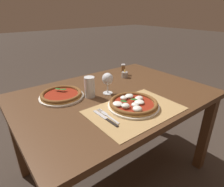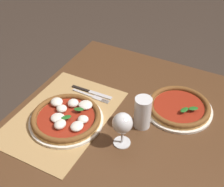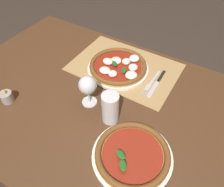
{
  "view_description": "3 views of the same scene",
  "coord_description": "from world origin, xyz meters",
  "px_view_note": "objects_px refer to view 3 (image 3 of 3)",
  "views": [
    {
      "loc": [
        -0.77,
        -0.97,
        1.3
      ],
      "look_at": [
        -0.11,
        -0.11,
        0.81
      ],
      "focal_mm": 30.0,
      "sensor_mm": 36.0,
      "label": 1
    },
    {
      "loc": [
        0.74,
        0.39,
        1.69
      ],
      "look_at": [
        -0.22,
        -0.11,
        0.81
      ],
      "focal_mm": 50.0,
      "sensor_mm": 36.0,
      "label": 2
    },
    {
      "loc": [
        -0.47,
        0.54,
        1.51
      ],
      "look_at": [
        -0.13,
        -0.01,
        0.82
      ],
      "focal_mm": 35.0,
      "sensor_mm": 36.0,
      "label": 3
    }
  ],
  "objects_px": {
    "fork": "(151,83)",
    "votive_candle": "(7,97)",
    "pizza_far": "(132,154)",
    "wine_glass": "(88,86)",
    "pizza_near": "(118,66)",
    "knife": "(157,83)",
    "pint_glass": "(110,108)"
  },
  "relations": [
    {
      "from": "pizza_far",
      "to": "wine_glass",
      "type": "xyz_separation_m",
      "value": [
        0.29,
        -0.14,
        0.09
      ]
    },
    {
      "from": "pizza_near",
      "to": "votive_candle",
      "type": "distance_m",
      "value": 0.56
    },
    {
      "from": "fork",
      "to": "votive_candle",
      "type": "bearing_deg",
      "value": 40.63
    },
    {
      "from": "pizza_near",
      "to": "pizza_far",
      "type": "bearing_deg",
      "value": 125.94
    },
    {
      "from": "pizza_far",
      "to": "fork",
      "type": "height_order",
      "value": "pizza_far"
    },
    {
      "from": "pizza_far",
      "to": "wine_glass",
      "type": "relative_size",
      "value": 1.97
    },
    {
      "from": "pizza_near",
      "to": "fork",
      "type": "xyz_separation_m",
      "value": [
        -0.19,
        0.01,
        -0.02
      ]
    },
    {
      "from": "knife",
      "to": "votive_candle",
      "type": "xyz_separation_m",
      "value": [
        0.55,
        0.46,
        0.02
      ]
    },
    {
      "from": "pint_glass",
      "to": "fork",
      "type": "relative_size",
      "value": 0.72
    },
    {
      "from": "pint_glass",
      "to": "votive_candle",
      "type": "xyz_separation_m",
      "value": [
        0.46,
        0.16,
        -0.05
      ]
    },
    {
      "from": "pint_glass",
      "to": "pizza_near",
      "type": "bearing_deg",
      "value": -66.09
    },
    {
      "from": "pizza_near",
      "to": "wine_glass",
      "type": "height_order",
      "value": "wine_glass"
    },
    {
      "from": "pizza_near",
      "to": "knife",
      "type": "xyz_separation_m",
      "value": [
        -0.22,
        -0.0,
        -0.02
      ]
    },
    {
      "from": "pint_glass",
      "to": "votive_candle",
      "type": "distance_m",
      "value": 0.49
    },
    {
      "from": "pizza_near",
      "to": "pizza_far",
      "type": "distance_m",
      "value": 0.5
    },
    {
      "from": "pint_glass",
      "to": "wine_glass",
      "type": "bearing_deg",
      "value": -12.76
    },
    {
      "from": "knife",
      "to": "votive_candle",
      "type": "distance_m",
      "value": 0.71
    },
    {
      "from": "pizza_far",
      "to": "fork",
      "type": "xyz_separation_m",
      "value": [
        0.1,
        -0.4,
        -0.01
      ]
    },
    {
      "from": "wine_glass",
      "to": "pizza_far",
      "type": "bearing_deg",
      "value": 154.6
    },
    {
      "from": "pint_glass",
      "to": "votive_candle",
      "type": "relative_size",
      "value": 2.01
    },
    {
      "from": "knife",
      "to": "pint_glass",
      "type": "bearing_deg",
      "value": 73.82
    },
    {
      "from": "wine_glass",
      "to": "votive_candle",
      "type": "distance_m",
      "value": 0.39
    },
    {
      "from": "pizza_near",
      "to": "wine_glass",
      "type": "bearing_deg",
      "value": 90.02
    },
    {
      "from": "pizza_far",
      "to": "knife",
      "type": "height_order",
      "value": "pizza_far"
    },
    {
      "from": "pizza_far",
      "to": "pint_glass",
      "type": "height_order",
      "value": "pint_glass"
    },
    {
      "from": "pizza_near",
      "to": "pizza_far",
      "type": "height_order",
      "value": "pizza_near"
    },
    {
      "from": "fork",
      "to": "knife",
      "type": "xyz_separation_m",
      "value": [
        -0.03,
        -0.01,
        0.0
      ]
    },
    {
      "from": "votive_candle",
      "to": "pint_glass",
      "type": "bearing_deg",
      "value": -161.04
    },
    {
      "from": "pizza_far",
      "to": "votive_candle",
      "type": "xyz_separation_m",
      "value": [
        0.62,
        0.05,
        0.0
      ]
    },
    {
      "from": "pizza_near",
      "to": "votive_candle",
      "type": "height_order",
      "value": "votive_candle"
    },
    {
      "from": "wine_glass",
      "to": "fork",
      "type": "relative_size",
      "value": 0.77
    },
    {
      "from": "fork",
      "to": "votive_candle",
      "type": "relative_size",
      "value": 2.78
    }
  ]
}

